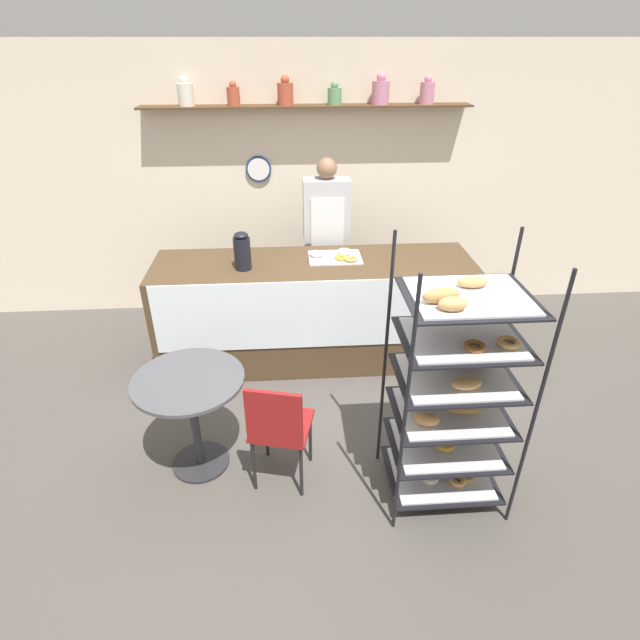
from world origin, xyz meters
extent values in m
plane|color=#4C4742|center=(0.00, 0.00, 0.00)|extent=(14.00, 14.00, 0.00)
cube|color=beige|center=(0.00, 2.33, 1.35)|extent=(10.00, 0.06, 2.70)
cube|color=#4C331E|center=(0.00, 2.18, 2.14)|extent=(3.12, 0.24, 0.02)
cylinder|color=silver|center=(-1.11, 2.18, 2.24)|extent=(0.14, 0.14, 0.19)
sphere|color=silver|center=(-1.11, 2.18, 2.36)|extent=(0.08, 0.08, 0.08)
cylinder|color=#B24C33|center=(-0.68, 2.18, 2.23)|extent=(0.12, 0.12, 0.16)
sphere|color=#B24C33|center=(-0.68, 2.18, 2.32)|extent=(0.07, 0.07, 0.07)
cylinder|color=#B24C33|center=(-0.20, 2.18, 2.24)|extent=(0.15, 0.15, 0.19)
sphere|color=#B24C33|center=(-0.20, 2.18, 2.36)|extent=(0.08, 0.08, 0.08)
cylinder|color=#669966|center=(0.26, 2.18, 2.22)|extent=(0.13, 0.13, 0.15)
sphere|color=#669966|center=(0.26, 2.18, 2.32)|extent=(0.07, 0.07, 0.07)
cylinder|color=#CC7F99|center=(0.69, 2.18, 2.25)|extent=(0.16, 0.16, 0.20)
sphere|color=#CC7F99|center=(0.69, 2.18, 2.38)|extent=(0.09, 0.09, 0.09)
cylinder|color=#CC7F99|center=(1.13, 2.18, 2.24)|extent=(0.13, 0.13, 0.19)
sphere|color=#CC7F99|center=(1.13, 2.18, 2.36)|extent=(0.07, 0.07, 0.07)
cylinder|color=navy|center=(-0.49, 2.28, 1.54)|extent=(0.25, 0.03, 0.25)
cylinder|color=white|center=(-0.49, 2.26, 1.54)|extent=(0.22, 0.00, 0.22)
cube|color=#4C3823|center=(0.00, 1.18, 0.49)|extent=(2.83, 0.77, 0.98)
cube|color=silver|center=(0.00, 0.79, 0.67)|extent=(2.72, 0.01, 0.63)
cylinder|color=black|center=(0.38, -0.80, 0.88)|extent=(0.02, 0.02, 1.76)
cylinder|color=black|center=(1.12, -0.80, 0.88)|extent=(0.02, 0.02, 1.76)
cylinder|color=black|center=(0.38, -0.21, 0.88)|extent=(0.02, 0.02, 1.76)
cylinder|color=black|center=(1.12, -0.21, 0.88)|extent=(0.02, 0.02, 1.76)
cube|color=black|center=(0.75, -0.50, 0.12)|extent=(0.71, 0.56, 0.01)
cube|color=silver|center=(0.75, -0.50, 0.13)|extent=(0.63, 0.50, 0.01)
torus|color=silver|center=(0.67, -0.56, 0.16)|extent=(0.11, 0.11, 0.04)
torus|color=tan|center=(0.84, -0.60, 0.16)|extent=(0.11, 0.11, 0.04)
torus|color=brown|center=(0.71, -0.50, 0.16)|extent=(0.11, 0.11, 0.04)
torus|color=tan|center=(0.91, -0.56, 0.15)|extent=(0.13, 0.13, 0.03)
torus|color=gold|center=(0.76, -0.48, 0.15)|extent=(0.11, 0.11, 0.03)
cube|color=black|center=(0.75, -0.50, 0.39)|extent=(0.71, 0.56, 0.01)
cube|color=silver|center=(0.75, -0.50, 0.40)|extent=(0.63, 0.50, 0.01)
torus|color=silver|center=(0.54, -0.34, 0.42)|extent=(0.12, 0.12, 0.03)
torus|color=gold|center=(0.74, -0.54, 0.43)|extent=(0.13, 0.13, 0.04)
torus|color=brown|center=(0.97, -0.33, 0.42)|extent=(0.11, 0.11, 0.03)
torus|color=brown|center=(0.56, -0.34, 0.42)|extent=(0.12, 0.12, 0.03)
torus|color=tan|center=(0.85, -0.40, 0.43)|extent=(0.12, 0.12, 0.04)
cube|color=black|center=(0.75, -0.50, 0.66)|extent=(0.71, 0.56, 0.01)
cube|color=silver|center=(0.75, -0.50, 0.67)|extent=(0.63, 0.50, 0.01)
ellipsoid|color=tan|center=(0.90, -0.39, 0.72)|extent=(0.16, 0.09, 0.08)
ellipsoid|color=tan|center=(0.66, -0.34, 0.72)|extent=(0.21, 0.13, 0.08)
ellipsoid|color=#B27F47|center=(0.61, -0.42, 0.72)|extent=(0.24, 0.09, 0.08)
ellipsoid|color=#B27F47|center=(0.56, -0.63, 0.72)|extent=(0.17, 0.11, 0.09)
ellipsoid|color=#B27F47|center=(0.83, -0.53, 0.71)|extent=(0.23, 0.11, 0.07)
cube|color=black|center=(0.75, -0.50, 0.93)|extent=(0.71, 0.56, 0.01)
cube|color=silver|center=(0.75, -0.50, 0.94)|extent=(0.63, 0.50, 0.01)
ellipsoid|color=olive|center=(0.90, -0.43, 0.99)|extent=(0.24, 0.15, 0.09)
ellipsoid|color=tan|center=(0.77, -0.63, 0.98)|extent=(0.18, 0.11, 0.07)
ellipsoid|color=tan|center=(0.84, -0.37, 0.98)|extent=(0.23, 0.09, 0.07)
ellipsoid|color=#B27F47|center=(0.80, -0.37, 0.98)|extent=(0.22, 0.09, 0.06)
cube|color=black|center=(0.75, -0.50, 1.20)|extent=(0.71, 0.56, 0.01)
cube|color=silver|center=(0.75, -0.50, 1.21)|extent=(0.63, 0.50, 0.01)
torus|color=tan|center=(0.98, -0.60, 1.23)|extent=(0.13, 0.13, 0.03)
torus|color=brown|center=(0.78, -0.63, 1.23)|extent=(0.12, 0.12, 0.03)
cube|color=black|center=(0.75, -0.50, 1.47)|extent=(0.71, 0.56, 0.01)
cube|color=silver|center=(0.75, -0.50, 1.48)|extent=(0.63, 0.50, 0.01)
ellipsoid|color=tan|center=(0.60, -0.67, 1.52)|extent=(0.15, 0.09, 0.07)
ellipsoid|color=tan|center=(0.79, -0.42, 1.52)|extent=(0.18, 0.09, 0.07)
ellipsoid|color=#B27F47|center=(0.57, -0.59, 1.53)|extent=(0.22, 0.11, 0.09)
cube|color=#282833|center=(0.16, 1.79, 0.49)|extent=(0.27, 0.19, 0.98)
cube|color=#B2B2B7|center=(0.16, 1.79, 1.26)|extent=(0.45, 0.22, 0.58)
cube|color=silver|center=(0.16, 1.68, 1.16)|extent=(0.31, 0.01, 0.48)
sphere|color=#8C664C|center=(0.16, 1.79, 1.65)|extent=(0.19, 0.19, 0.19)
cylinder|color=#262628|center=(-0.91, -0.17, 0.01)|extent=(0.41, 0.41, 0.02)
cylinder|color=#333338|center=(-0.91, -0.17, 0.38)|extent=(0.06, 0.06, 0.71)
cylinder|color=#4C4C51|center=(-0.91, -0.17, 0.75)|extent=(0.74, 0.74, 0.02)
cylinder|color=black|center=(-0.11, -0.19, 0.22)|extent=(0.02, 0.02, 0.44)
cylinder|color=black|center=(-0.43, -0.12, 0.22)|extent=(0.02, 0.02, 0.44)
cylinder|color=black|center=(-0.19, -0.51, 0.22)|extent=(0.02, 0.02, 0.44)
cylinder|color=black|center=(-0.50, -0.43, 0.22)|extent=(0.02, 0.02, 0.44)
cube|color=maroon|center=(-0.31, -0.31, 0.45)|extent=(0.46, 0.46, 0.03)
cube|color=maroon|center=(-0.35, -0.48, 0.66)|extent=(0.36, 0.11, 0.40)
cylinder|color=black|center=(-0.61, 1.08, 1.12)|extent=(0.14, 0.14, 0.28)
ellipsoid|color=black|center=(-0.61, 1.08, 1.28)|extent=(0.12, 0.12, 0.06)
cube|color=silver|center=(0.19, 1.26, 0.99)|extent=(0.47, 0.34, 0.01)
torus|color=#EAB2C1|center=(0.03, 1.30, 1.01)|extent=(0.13, 0.13, 0.04)
torus|color=tan|center=(0.32, 1.16, 1.01)|extent=(0.12, 0.12, 0.03)
torus|color=gold|center=(0.24, 1.21, 1.01)|extent=(0.11, 0.11, 0.03)
torus|color=#EAB2C1|center=(0.29, 1.33, 1.01)|extent=(0.13, 0.13, 0.04)
camera|label=1|loc=(-0.23, -2.86, 2.71)|focal=28.00mm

